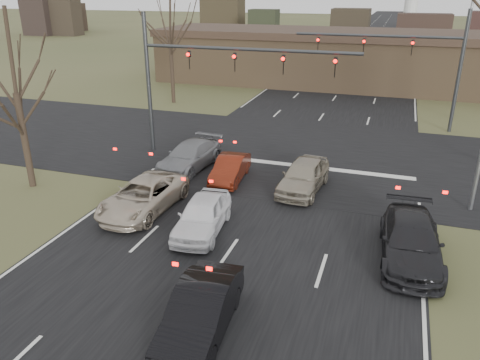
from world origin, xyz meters
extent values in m
plane|color=#414826|center=(0.00, 0.00, 0.00)|extent=(360.00, 360.00, 0.00)
cube|color=black|center=(0.00, 60.00, 0.01)|extent=(14.00, 300.00, 0.02)
cube|color=black|center=(0.00, 15.00, 0.01)|extent=(200.00, 14.00, 0.02)
cube|color=brown|center=(2.00, 38.00, 2.30)|extent=(42.00, 10.00, 4.60)
cube|color=#38281E|center=(2.00, 38.00, 4.95)|extent=(42.40, 10.40, 0.70)
cylinder|color=#383A3D|center=(-8.50, 13.00, 4.00)|extent=(0.24, 0.24, 8.00)
cylinder|color=#383A3D|center=(-2.50, 13.00, 6.20)|extent=(12.00, 0.18, 0.18)
imported|color=black|center=(-5.83, 13.00, 5.50)|extent=(0.16, 0.20, 1.00)
imported|color=black|center=(-3.17, 13.00, 5.50)|extent=(0.16, 0.20, 1.00)
imported|color=black|center=(-0.50, 13.00, 5.50)|extent=(0.16, 0.20, 1.00)
imported|color=black|center=(2.17, 13.00, 5.50)|extent=(0.16, 0.20, 1.00)
cylinder|color=#383A3D|center=(9.00, 23.00, 4.00)|extent=(0.24, 0.24, 8.00)
cylinder|color=#383A3D|center=(3.50, 23.00, 6.20)|extent=(11.00, 0.18, 0.18)
imported|color=black|center=(5.86, 23.00, 5.50)|extent=(0.16, 0.20, 1.00)
imported|color=black|center=(2.71, 23.00, 5.50)|extent=(0.16, 0.20, 1.00)
imported|color=black|center=(-0.43, 23.00, 5.50)|extent=(0.16, 0.20, 1.00)
cylinder|color=gray|center=(9.50, 27.00, 5.00)|extent=(0.18, 0.18, 10.00)
cylinder|color=black|center=(-11.50, 6.00, 2.34)|extent=(0.32, 0.32, 4.68)
cylinder|color=black|center=(-13.00, 25.00, 2.61)|extent=(0.32, 0.32, 5.23)
imported|color=#BFB19B|center=(-4.79, 5.28, 0.70)|extent=(2.53, 5.15, 1.41)
imported|color=white|center=(-1.58, 4.36, 0.72)|extent=(2.14, 4.37, 1.44)
imported|color=black|center=(0.74, -1.27, 0.72)|extent=(1.89, 4.48, 1.44)
imported|color=black|center=(6.39, 4.80, 0.74)|extent=(2.39, 5.24, 1.49)
imported|color=gray|center=(-5.03, 10.78, 0.71)|extent=(2.48, 5.07, 1.42)
imported|color=#591A0C|center=(-2.36, 9.86, 0.63)|extent=(1.61, 3.89, 1.25)
imported|color=#A09782|center=(1.46, 9.77, 0.77)|extent=(2.16, 4.63, 1.53)
camera|label=1|loc=(5.24, -11.13, 9.19)|focal=35.00mm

